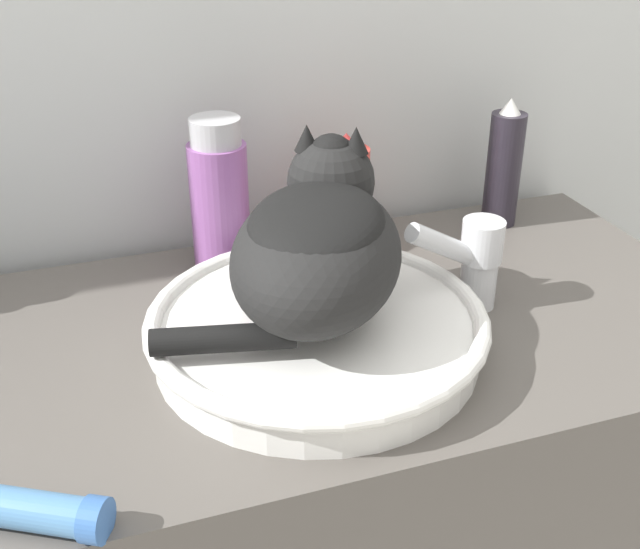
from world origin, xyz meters
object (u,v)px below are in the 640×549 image
(mouthwash_bottle, at_px, (216,198))
(cream_tube, at_px, (19,509))
(faucet, at_px, (474,258))
(cat, at_px, (318,240))
(hairspray_can_black, at_px, (504,167))
(spray_bottle_trigger, at_px, (345,196))

(mouthwash_bottle, relative_size, cream_tube, 1.30)
(mouthwash_bottle, bearing_deg, faucet, -38.50)
(cat, bearing_deg, mouthwash_bottle, 42.35)
(faucet, height_order, hairspray_can_black, hairspray_can_black)
(cat, xyz_separation_m, hairspray_can_black, (0.36, 0.23, -0.05))
(faucet, bearing_deg, cat, -3.04)
(cream_tube, bearing_deg, mouthwash_bottle, 57.37)
(cat, xyz_separation_m, spray_bottle_trigger, (0.12, 0.23, -0.06))
(mouthwash_bottle, bearing_deg, cream_tube, -122.63)
(faucet, distance_m, cream_tube, 0.56)
(hairspray_can_black, bearing_deg, mouthwash_bottle, 180.00)
(faucet, distance_m, spray_bottle_trigger, 0.23)
(hairspray_can_black, relative_size, cream_tube, 1.21)
(cat, height_order, cream_tube, cat)
(cat, relative_size, mouthwash_bottle, 1.60)
(faucet, bearing_deg, cream_tube, 11.46)
(cat, relative_size, spray_bottle_trigger, 1.97)
(faucet, height_order, cream_tube, faucet)
(cat, bearing_deg, cream_tube, 146.37)
(faucet, height_order, mouthwash_bottle, mouthwash_bottle)
(cat, xyz_separation_m, mouthwash_bottle, (-0.06, 0.23, -0.04))
(mouthwash_bottle, bearing_deg, hairspray_can_black, 0.00)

